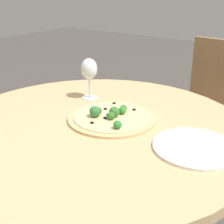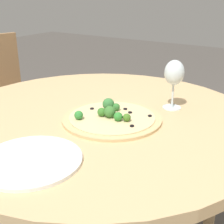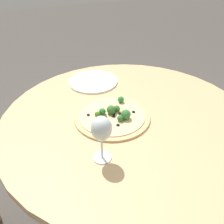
# 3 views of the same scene
# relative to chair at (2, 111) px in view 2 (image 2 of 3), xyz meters

# --- Properties ---
(dining_table) EXTENTS (1.17, 1.17, 0.75)m
(dining_table) POSITION_rel_chair_xyz_m (0.92, -0.25, 0.20)
(dining_table) COLOR tan
(dining_table) RESTS_ON ground_plane
(chair) EXTENTS (0.49, 0.49, 0.93)m
(chair) POSITION_rel_chair_xyz_m (0.00, 0.00, 0.00)
(chair) COLOR #997047
(chair) RESTS_ON ground_plane
(pizza) EXTENTS (0.35, 0.35, 0.06)m
(pizza) POSITION_rel_chair_xyz_m (0.98, -0.27, 0.28)
(pizza) COLOR tan
(pizza) RESTS_ON dining_table
(wine_glass) EXTENTS (0.08, 0.08, 0.19)m
(wine_glass) POSITION_rel_chair_xyz_m (1.12, -0.04, 0.40)
(wine_glass) COLOR silver
(wine_glass) RESTS_ON dining_table
(plate_near) EXTENTS (0.28, 0.28, 0.01)m
(plate_near) POSITION_rel_chair_xyz_m (0.96, -0.63, 0.27)
(plate_near) COLOR white
(plate_near) RESTS_ON dining_table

